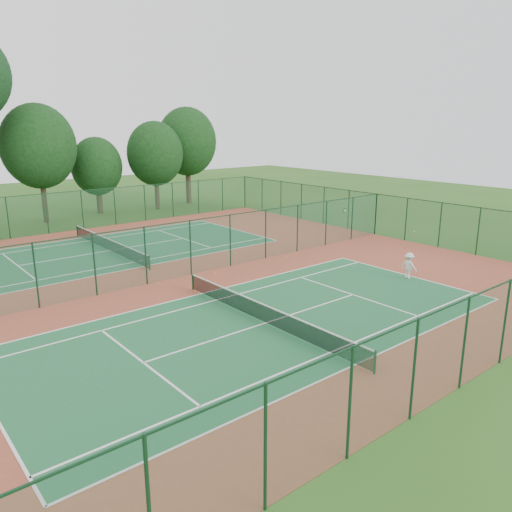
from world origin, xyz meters
The scene contains 15 objects.
ground centered at (0.00, 0.00, 0.00)m, with size 120.00×120.00×0.00m, color #2D5A1C.
red_pad centered at (0.00, 0.00, 0.01)m, with size 40.00×36.00×0.01m, color brown.
court_near centered at (0.00, -9.00, 0.01)m, with size 23.77×10.97×0.01m, color #1E6136.
court_far centered at (0.00, 9.00, 0.01)m, with size 23.77×10.97×0.01m, color #1D5C33.
fence_north centered at (0.00, 18.00, 1.76)m, with size 40.00×0.09×3.50m.
fence_south centered at (0.00, -18.00, 1.76)m, with size 40.00×0.09×3.50m.
fence_east centered at (20.00, 0.00, 1.76)m, with size 0.09×36.00×3.50m.
fence_divider centered at (0.00, 0.00, 1.76)m, with size 40.00×0.09×3.50m.
tennis_net_near centered at (0.00, -9.00, 0.54)m, with size 0.10×12.90×0.97m.
tennis_net_far centered at (0.00, 9.00, 0.54)m, with size 0.10×12.90×0.97m.
player_near centered at (11.38, -9.17, 0.83)m, with size 1.04×0.60×1.61m, color silver.
stray_ball_a centered at (2.73, -0.89, 0.05)m, with size 0.07×0.07×0.07m, color #D9EA36.
stray_ball_b centered at (8.90, -0.84, 0.05)m, with size 0.08×0.08×0.08m, color #CAEA36.
stray_ball_c centered at (-1.09, -0.41, 0.05)m, with size 0.08×0.08×0.08m, color #BED732.
evergreen_row centered at (0.50, 24.25, 0.00)m, with size 39.00×5.00×12.00m, color black, non-canonical shape.
Camera 1 is at (-14.41, -25.83, 9.28)m, focal length 35.00 mm.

